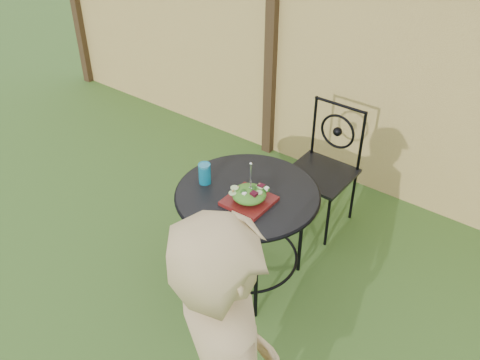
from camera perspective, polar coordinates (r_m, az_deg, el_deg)
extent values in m
cube|color=#E8CC72|center=(4.26, 18.47, 8.04)|extent=(8.00, 0.05, 1.80)
cube|color=black|center=(6.44, -17.13, 17.84)|extent=(0.09, 0.09, 1.90)
cube|color=black|center=(4.71, 3.36, 13.09)|extent=(0.09, 0.09, 1.90)
cylinder|color=black|center=(3.36, 0.81, -1.46)|extent=(0.90, 0.90, 0.02)
torus|color=black|center=(3.36, 0.80, -1.54)|extent=(0.92, 0.92, 0.02)
torus|color=black|center=(3.71, 0.74, -8.10)|extent=(0.70, 0.70, 0.02)
cylinder|color=black|center=(3.65, 6.54, -5.52)|extent=(0.03, 0.03, 0.71)
cylinder|color=black|center=(3.87, -0.06, -2.50)|extent=(0.03, 0.03, 0.71)
cylinder|color=black|center=(3.57, -5.17, -6.61)|extent=(0.03, 0.03, 0.71)
cylinder|color=black|center=(3.32, 1.72, -10.27)|extent=(0.03, 0.03, 0.71)
cube|color=black|center=(4.05, 8.54, 0.62)|extent=(0.46, 0.46, 0.03)
cylinder|color=black|center=(3.96, 10.69, 7.85)|extent=(0.42, 0.02, 0.02)
torus|color=black|center=(4.06, 10.36, 5.10)|extent=(0.28, 0.02, 0.28)
cylinder|color=black|center=(4.12, 4.47, -2.33)|extent=(0.02, 0.02, 0.44)
cylinder|color=black|center=(3.97, 9.31, -4.44)|extent=(0.02, 0.02, 0.44)
cylinder|color=black|center=(4.40, 7.34, 0.22)|extent=(0.02, 0.02, 0.44)
cylinder|color=black|center=(4.26, 11.94, -1.65)|extent=(0.02, 0.02, 0.44)
cylinder|color=black|center=(4.15, 7.91, 5.73)|extent=(0.02, 0.02, 0.50)
cylinder|color=black|center=(4.00, 12.84, 3.94)|extent=(0.02, 0.02, 0.50)
cube|color=#4F0B12|center=(3.27, 0.97, -2.26)|extent=(0.27, 0.27, 0.02)
ellipsoid|color=#235614|center=(3.23, 0.98, -1.53)|extent=(0.21, 0.21, 0.08)
cylinder|color=silver|center=(3.15, 1.15, 0.30)|extent=(0.01, 0.01, 0.18)
cylinder|color=#0C7293|center=(3.41, -3.79, 0.71)|extent=(0.08, 0.08, 0.14)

